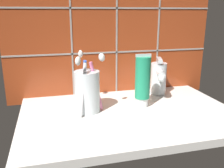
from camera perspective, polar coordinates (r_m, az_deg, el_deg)
name	(u,v)px	position (r cm, az deg, el deg)	size (l,w,h in cm)	color
sink_counter	(129,115)	(69.72, 3.98, -7.14)	(58.66, 38.83, 2.00)	silver
tile_wall_backsplash	(112,37)	(83.28, -0.07, 10.72)	(68.66, 1.72, 41.24)	#933819
toothbrush_cup	(87,91)	(67.93, -5.68, -1.50)	(9.04, 13.32, 16.33)	silver
toothpaste_tube	(143,81)	(71.44, 7.00, 0.71)	(4.53, 4.31, 15.38)	white
sink_faucet	(159,78)	(82.88, 10.62, 1.46)	(6.17, 11.66, 12.14)	silver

